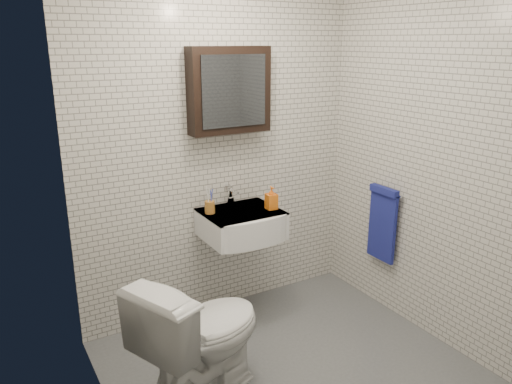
# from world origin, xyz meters

# --- Properties ---
(ground) EXTENTS (2.20, 2.00, 0.01)m
(ground) POSITION_xyz_m (0.00, 0.00, 0.01)
(ground) COLOR #53575C
(ground) RESTS_ON ground
(room_shell) EXTENTS (2.22, 2.02, 2.51)m
(room_shell) POSITION_xyz_m (0.00, 0.00, 1.47)
(room_shell) COLOR silver
(room_shell) RESTS_ON ground
(washbasin) EXTENTS (0.55, 0.50, 0.20)m
(washbasin) POSITION_xyz_m (0.05, 0.73, 0.76)
(washbasin) COLOR white
(washbasin) RESTS_ON room_shell
(faucet) EXTENTS (0.06, 0.20, 0.15)m
(faucet) POSITION_xyz_m (0.05, 0.93, 0.92)
(faucet) COLOR silver
(faucet) RESTS_ON washbasin
(mirror_cabinet) EXTENTS (0.60, 0.15, 0.60)m
(mirror_cabinet) POSITION_xyz_m (0.05, 0.93, 1.70)
(mirror_cabinet) COLOR black
(mirror_cabinet) RESTS_ON room_shell
(towel_rail) EXTENTS (0.09, 0.30, 0.58)m
(towel_rail) POSITION_xyz_m (1.04, 0.35, 0.72)
(towel_rail) COLOR silver
(towel_rail) RESTS_ON room_shell
(toothbrush_cup) EXTENTS (0.08, 0.08, 0.20)m
(toothbrush_cup) POSITION_xyz_m (-0.16, 0.84, 0.90)
(toothbrush_cup) COLOR #A66B29
(toothbrush_cup) RESTS_ON washbasin
(soap_bottle) EXTENTS (0.08, 0.08, 0.17)m
(soap_bottle) POSITION_xyz_m (0.27, 0.70, 0.93)
(soap_bottle) COLOR orange
(soap_bottle) RESTS_ON washbasin
(toilet) EXTENTS (0.92, 0.73, 0.82)m
(toilet) POSITION_xyz_m (-0.58, 0.08, 0.41)
(toilet) COLOR white
(toilet) RESTS_ON ground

